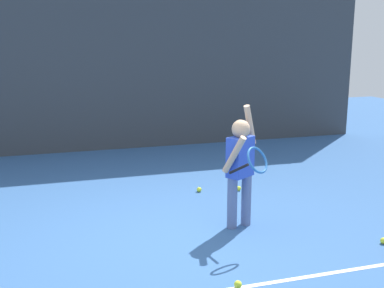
{
  "coord_description": "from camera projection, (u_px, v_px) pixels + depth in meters",
  "views": [
    {
      "loc": [
        -1.18,
        -4.51,
        2.05
      ],
      "look_at": [
        0.38,
        0.66,
        0.85
      ],
      "focal_mm": 44.56,
      "sensor_mm": 36.0,
      "label": 1
    }
  ],
  "objects": [
    {
      "name": "ground_plane",
      "position": [
        175.0,
        238.0,
        4.99
      ],
      "size": [
        20.0,
        20.0,
        0.0
      ],
      "primitive_type": "plane",
      "color": "#335B93"
    },
    {
      "name": "back_fence_windscreen",
      "position": [
        113.0,
        44.0,
        8.63
      ],
      "size": [
        10.03,
        0.08,
        3.9
      ],
      "primitive_type": "cube",
      "color": "#383D42",
      "rests_on": "ground"
    },
    {
      "name": "fence_post_1",
      "position": [
        112.0,
        40.0,
        8.67
      ],
      "size": [
        0.09,
        0.09,
        4.05
      ],
      "primitive_type": "cylinder",
      "color": "slate",
      "rests_on": "ground"
    },
    {
      "name": "fence_post_2",
      "position": [
        344.0,
        40.0,
        10.04
      ],
      "size": [
        0.09,
        0.09,
        4.05
      ],
      "primitive_type": "cylinder",
      "color": "slate",
      "rests_on": "ground"
    },
    {
      "name": "tennis_player",
      "position": [
        241.0,
        164.0,
        5.14
      ],
      "size": [
        0.5,
        0.83,
        1.35
      ],
      "rotation": [
        0.0,
        0.0,
        0.55
      ],
      "color": "slate",
      "rests_on": "ground"
    },
    {
      "name": "tennis_ball_0",
      "position": [
        384.0,
        241.0,
        4.86
      ],
      "size": [
        0.07,
        0.07,
        0.07
      ],
      "primitive_type": "sphere",
      "color": "#CCE033",
      "rests_on": "ground"
    },
    {
      "name": "tennis_ball_2",
      "position": [
        238.0,
        284.0,
        3.99
      ],
      "size": [
        0.07,
        0.07,
        0.07
      ],
      "primitive_type": "sphere",
      "color": "#CCE033",
      "rests_on": "ground"
    },
    {
      "name": "tennis_ball_4",
      "position": [
        199.0,
        189.0,
        6.5
      ],
      "size": [
        0.07,
        0.07,
        0.07
      ],
      "primitive_type": "sphere",
      "color": "#CCE033",
      "rests_on": "ground"
    },
    {
      "name": "tennis_ball_6",
      "position": [
        239.0,
        188.0,
        6.55
      ],
      "size": [
        0.07,
        0.07,
        0.07
      ],
      "primitive_type": "sphere",
      "color": "#CCE033",
      "rests_on": "ground"
    }
  ]
}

